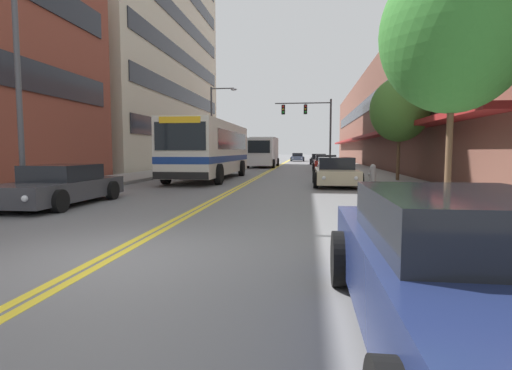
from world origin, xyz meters
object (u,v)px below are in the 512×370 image
object	(u,v)px
city_bus	(211,148)
car_red_parked_right_mid	(326,164)
street_tree_right_mid	(400,110)
fire_hydrant	(373,174)
box_truck	(264,151)
street_lamp_left_far	(215,120)
car_charcoal_parked_right_far	(319,159)
car_silver_parked_left_near	(231,161)
car_slate_blue_moving_lead	(298,157)
car_beige_parked_right_end	(336,172)
street_tree_right_near	(454,33)
street_lamp_left_near	(23,40)
traffic_signal_mast	(312,119)
car_navy_parked_right_foreground	(470,277)
car_dark_grey_parked_left_mid	(60,186)

from	to	relation	value
city_bus	car_red_parked_right_mid	distance (m)	11.01
street_tree_right_mid	fire_hydrant	size ratio (longest dim) A/B	5.89
box_truck	street_lamp_left_far	size ratio (longest dim) A/B	1.07
car_charcoal_parked_right_far	street_lamp_left_far	distance (m)	17.01
car_silver_parked_left_near	car_slate_blue_moving_lead	size ratio (longest dim) A/B	0.99
car_beige_parked_right_end	box_truck	world-z (taller)	box_truck
city_bus	box_truck	distance (m)	17.08
box_truck	car_charcoal_parked_right_far	bearing A→B (deg)	56.68
car_charcoal_parked_right_far	street_tree_right_near	xyz separation A→B (m)	(2.40, -36.75, 4.09)
city_bus	fire_hydrant	bearing A→B (deg)	-24.78
fire_hydrant	street_tree_right_near	bearing A→B (deg)	-83.57
street_lamp_left_near	car_charcoal_parked_right_far	bearing A→B (deg)	75.79
car_beige_parked_right_end	street_lamp_left_far	size ratio (longest dim) A/B	0.68
car_silver_parked_left_near	car_charcoal_parked_right_far	world-z (taller)	car_silver_parked_left_near
street_tree_right_near	traffic_signal_mast	bearing A→B (deg)	96.88
car_red_parked_right_mid	street_tree_right_mid	xyz separation A→B (m)	(3.08, -10.32, 3.02)
city_bus	car_charcoal_parked_right_far	size ratio (longest dim) A/B	2.64
car_charcoal_parked_right_far	car_beige_parked_right_end	xyz separation A→B (m)	(-0.04, -29.19, 0.02)
car_charcoal_parked_right_far	car_slate_blue_moving_lead	bearing A→B (deg)	101.41
car_slate_blue_moving_lead	street_tree_right_near	bearing A→B (deg)	-84.12
street_lamp_left_far	fire_hydrant	world-z (taller)	street_lamp_left_far
car_navy_parked_right_foreground	street_lamp_left_near	world-z (taller)	street_lamp_left_near
city_bus	car_charcoal_parked_right_far	world-z (taller)	city_bus
car_navy_parked_right_foreground	street_lamp_left_near	distance (m)	12.67
city_bus	car_charcoal_parked_right_far	xyz separation A→B (m)	(6.85, 25.64, -1.19)
car_dark_grey_parked_left_mid	car_charcoal_parked_right_far	size ratio (longest dim) A/B	1.14
street_lamp_left_near	street_tree_right_mid	size ratio (longest dim) A/B	1.61
street_lamp_left_far	street_tree_right_mid	distance (m)	18.51
box_truck	street_lamp_left_near	xyz separation A→B (m)	(-3.78, -28.67, 3.22)
car_red_parked_right_mid	fire_hydrant	world-z (taller)	car_red_parked_right_mid
car_beige_parked_right_end	fire_hydrant	xyz separation A→B (m)	(1.62, -0.34, -0.02)
car_slate_blue_moving_lead	street_tree_right_mid	bearing A→B (deg)	-81.84
car_silver_parked_left_near	car_charcoal_parked_right_far	distance (m)	13.25
car_dark_grey_parked_left_mid	car_slate_blue_moving_lead	distance (m)	51.34
car_navy_parked_right_foreground	street_tree_right_mid	xyz separation A→B (m)	(3.18, 17.26, 3.02)
car_slate_blue_moving_lead	box_truck	size ratio (longest dim) A/B	0.59
fire_hydrant	car_slate_blue_moving_lead	bearing A→B (deg)	95.79
city_bus	car_beige_parked_right_end	world-z (taller)	city_bus
city_bus	street_lamp_left_far	world-z (taller)	street_lamp_left_far
traffic_signal_mast	street_tree_right_mid	bearing A→B (deg)	-77.64
car_silver_parked_left_near	street_lamp_left_far	distance (m)	5.30
car_dark_grey_parked_left_mid	box_truck	world-z (taller)	box_truck
car_charcoal_parked_right_far	box_truck	distance (m)	10.35
car_silver_parked_left_near	street_tree_right_near	world-z (taller)	street_tree_right_near
car_red_parked_right_mid	street_tree_right_mid	distance (m)	11.18
car_silver_parked_left_near	traffic_signal_mast	world-z (taller)	traffic_signal_mast
car_navy_parked_right_foreground	car_slate_blue_moving_lead	size ratio (longest dim) A/B	1.09
car_beige_parked_right_end	fire_hydrant	world-z (taller)	car_beige_parked_right_end
street_lamp_left_far	traffic_signal_mast	bearing A→B (deg)	31.03
car_charcoal_parked_right_far	box_truck	world-z (taller)	box_truck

